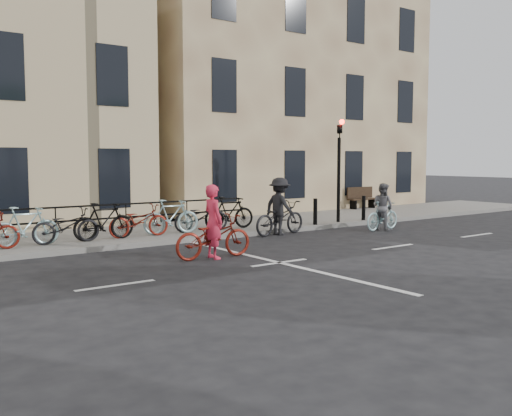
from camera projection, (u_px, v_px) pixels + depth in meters
ground at (279, 263)px, 13.24m from camera, size 120.00×120.00×0.00m
sidewalk at (29, 244)px, 15.68m from camera, size 46.00×4.00×0.15m
building_east at (257, 83)px, 28.45m from camera, size 14.00×10.00×12.00m
traffic_light at (339, 157)px, 20.18m from camera, size 0.18×0.30×3.90m
bollard_east at (315, 212)px, 19.56m from camera, size 0.14×0.14×0.90m
bollard_west at (364, 208)px, 20.98m from camera, size 0.14×0.14×0.90m
bench at (361, 197)px, 25.89m from camera, size 1.60×0.41×0.97m
parked_bikes at (83, 224)px, 15.56m from camera, size 11.45×1.23×1.05m
cyclist_pink at (213, 233)px, 13.78m from camera, size 2.06×0.81×1.80m
cyclist_grey at (383, 211)px, 19.22m from camera, size 1.67×0.82×1.59m
cyclist_dark at (280, 212)px, 18.03m from camera, size 2.11×1.24×1.82m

